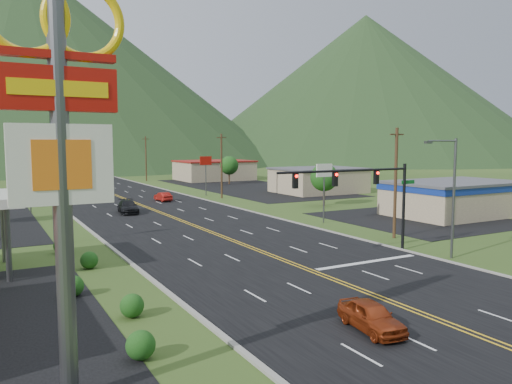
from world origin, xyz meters
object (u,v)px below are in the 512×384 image
streetlight_east (451,190)px  car_red_near (371,317)px  car_dark_mid (128,207)px  car_red_far (163,197)px  traffic_signal (366,187)px  streetlight_west (35,165)px  pylon_sign (60,124)px

streetlight_east → car_red_near: size_ratio=2.26×
car_red_near → car_dark_mid: bearing=97.4°
streetlight_east → car_red_far: 46.24m
traffic_signal → streetlight_west: 58.88m
traffic_signal → car_red_near: traffic_signal is taller
streetlight_east → car_red_near: streetlight_east is taller
streetlight_west → car_red_near: 68.77m
streetlight_east → car_dark_mid: streetlight_east is taller
car_red_near → pylon_sign: bearing=-173.1°
car_dark_mid → car_red_far: size_ratio=1.34×
streetlight_east → streetlight_west: (-22.86, 60.00, 0.00)m
pylon_sign → traffic_signal: size_ratio=1.07×
car_red_near → car_red_far: bearing=89.2°
traffic_signal → car_dark_mid: size_ratio=2.46×
traffic_signal → pylon_sign: bearing=-152.9°
car_dark_mid → streetlight_west: bearing=115.7°
traffic_signal → streetlight_west: bearing=108.0°
traffic_signal → streetlight_east: streetlight_east is taller
traffic_signal → car_red_near: bearing=-130.2°
car_red_far → streetlight_west: bearing=-46.8°
traffic_signal → car_red_far: (-2.32, 41.48, -4.68)m
car_dark_mid → pylon_sign: bearing=-99.7°
car_dark_mid → car_red_far: car_dark_mid is taller
pylon_sign → car_red_near: bearing=-0.7°
traffic_signal → car_red_far: size_ratio=3.30×
streetlight_west → car_red_far: 21.96m
traffic_signal → car_red_far: traffic_signal is taller
traffic_signal → car_red_far: 41.81m
pylon_sign → streetlight_east: (28.18, 8.00, -4.12)m
car_red_far → pylon_sign: bearing=64.2°
traffic_signal → car_red_near: 16.60m
streetlight_east → car_red_far: bearing=98.8°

